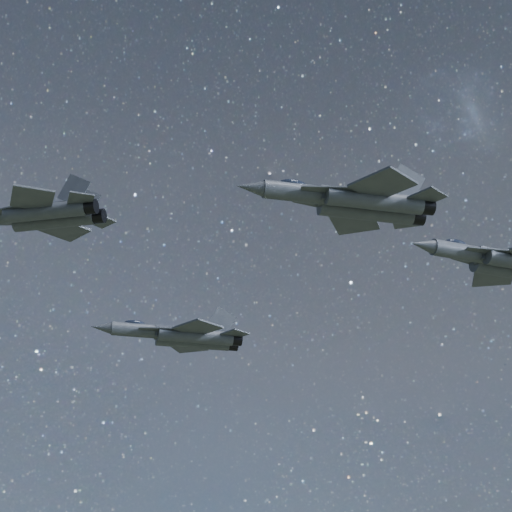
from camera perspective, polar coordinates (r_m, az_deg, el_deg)
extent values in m
cube|color=#373C44|center=(70.31, -14.98, 3.08)|extent=(7.14, 4.12, 1.14)
cylinder|color=#373C44|center=(69.29, -15.07, 3.14)|extent=(7.32, 4.24, 1.37)
cylinder|color=#373C44|center=(70.68, -14.45, 2.51)|extent=(7.32, 4.24, 1.37)
cylinder|color=black|center=(67.64, -11.99, 3.51)|extent=(1.56, 1.62, 1.27)
cylinder|color=black|center=(69.06, -11.42, 2.85)|extent=(1.56, 1.62, 1.27)
cube|color=#373C44|center=(70.71, -17.58, 3.19)|extent=(4.31, 3.41, 0.11)
cube|color=#373C44|center=(72.54, -16.70, 2.36)|extent=(4.68, 1.96, 0.11)
cube|color=#373C44|center=(67.80, -15.96, 4.05)|extent=(3.85, 4.22, 0.18)
cube|color=#373C44|center=(72.52, -13.85, 1.89)|extent=(5.01, 4.90, 0.18)
cube|color=#373C44|center=(66.94, -12.63, 4.05)|extent=(2.25, 2.41, 0.13)
cube|color=#373C44|center=(70.20, -11.32, 2.54)|extent=(2.97, 2.93, 0.13)
cube|color=#373C44|center=(68.82, -13.09, 4.69)|extent=(2.76, 1.59, 3.13)
cube|color=#373C44|center=(70.57, -12.37, 3.86)|extent=(2.94, 1.14, 3.13)
cylinder|color=#373C44|center=(99.99, -8.08, -5.41)|extent=(8.39, 2.09, 1.76)
cone|color=#373C44|center=(99.62, -11.17, -5.12)|extent=(2.76, 1.68, 1.58)
ellipsoid|color=#1B2231|center=(100.14, -8.82, -4.88)|extent=(2.72, 1.29, 0.87)
cube|color=#373C44|center=(100.69, -4.76, -5.74)|extent=(9.29, 2.06, 1.46)
cylinder|color=#373C44|center=(99.55, -4.40, -5.84)|extent=(9.52, 2.14, 1.76)
cylinder|color=#373C44|center=(101.66, -4.63, -6.22)|extent=(9.52, 2.14, 1.76)
cylinder|color=black|center=(100.49, -1.48, -6.08)|extent=(1.53, 1.68, 1.62)
cylinder|color=black|center=(102.59, -1.76, -6.46)|extent=(1.53, 1.68, 1.62)
cube|color=#373C44|center=(98.73, -6.81, -5.32)|extent=(5.97, 2.11, 0.14)
cube|color=#373C44|center=(101.59, -7.05, -5.85)|extent=(5.98, 2.55, 0.14)
cube|color=#373C44|center=(97.06, -4.25, -5.22)|extent=(6.26, 6.41, 0.23)
cube|color=#373C44|center=(104.23, -5.01, -6.53)|extent=(6.11, 6.32, 0.23)
cube|color=#373C44|center=(99.12, -1.55, -5.68)|extent=(3.69, 3.76, 0.17)
cube|color=#373C44|center=(103.93, -2.18, -6.55)|extent=(3.60, 3.69, 0.17)
cube|color=#373C44|center=(100.54, -2.50, -4.79)|extent=(3.91, 0.54, 4.01)
cube|color=#373C44|center=(103.14, -2.83, -5.29)|extent=(3.90, 0.65, 4.01)
cylinder|color=#373C44|center=(62.85, 3.69, 4.54)|extent=(7.12, 1.64, 1.49)
cone|color=#373C44|center=(61.82, -0.41, 5.01)|extent=(2.33, 1.39, 1.34)
ellipsoid|color=#1B2231|center=(62.91, 2.67, 5.23)|extent=(2.30, 1.05, 0.74)
cube|color=#373C44|center=(64.30, 7.96, 3.99)|extent=(7.88, 1.60, 1.25)
cylinder|color=#373C44|center=(63.45, 8.61, 4.00)|extent=(8.07, 1.66, 1.49)
cylinder|color=#373C44|center=(65.02, 8.01, 3.23)|extent=(8.07, 1.66, 1.49)
cylinder|color=black|center=(65.08, 12.24, 3.54)|extent=(1.27, 1.40, 1.38)
cylinder|color=black|center=(66.62, 11.56, 2.81)|extent=(1.27, 1.40, 1.38)
cube|color=#373C44|center=(62.19, 5.56, 4.82)|extent=(5.09, 1.89, 0.11)
cube|color=#373C44|center=(64.35, 4.84, 3.74)|extent=(5.09, 2.08, 0.11)
cube|color=#373C44|center=(61.61, 9.20, 5.15)|extent=(5.30, 5.44, 0.19)
cube|color=#373C44|center=(66.95, 7.16, 2.52)|extent=(5.24, 5.40, 0.19)
cube|color=#373C44|center=(64.03, 12.37, 4.23)|extent=(3.12, 3.19, 0.14)
cube|color=#373C44|center=(67.56, 10.83, 2.52)|extent=(3.08, 3.16, 0.14)
cube|color=#373C44|center=(65.11, 10.88, 5.22)|extent=(3.33, 0.44, 3.41)
cube|color=#373C44|center=(67.03, 10.08, 4.26)|extent=(3.33, 0.49, 3.41)
cylinder|color=#373C44|center=(77.85, 15.10, 0.22)|extent=(7.78, 2.83, 1.61)
cone|color=#373C44|center=(75.19, 12.03, 0.78)|extent=(2.67, 1.83, 1.44)
ellipsoid|color=#1B2231|center=(77.48, 14.29, 0.87)|extent=(2.60, 1.47, 0.79)
cylinder|color=#373C44|center=(81.76, 18.02, -1.00)|extent=(8.80, 3.00, 1.61)
cube|color=#373C44|center=(77.87, 16.80, 0.32)|extent=(5.39, 1.28, 0.12)
cube|color=#373C44|center=(79.86, 15.62, -0.45)|extent=(5.42, 2.93, 0.12)
cube|color=#373C44|center=(83.47, 16.86, -1.47)|extent=(5.32, 5.60, 0.21)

